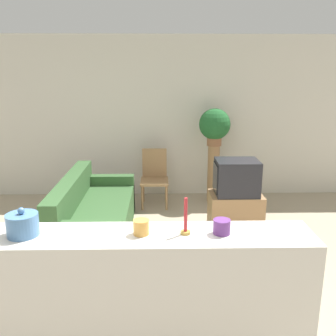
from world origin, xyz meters
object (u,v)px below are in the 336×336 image
Objects in this scene: couch at (94,217)px; decorative_bowl at (23,224)px; wooden_chair at (154,175)px; potted_plant at (215,125)px; television at (236,177)px.

couch is 9.14× the size of decorative_bowl.
potted_plant is (0.97, 0.13, 0.79)m from wooden_chair.
decorative_bowl is (-0.84, -3.44, 0.63)m from wooden_chair.
potted_plant is 2.78× the size of decorative_bowl.
wooden_chair is at bearing 76.32° from decorative_bowl.
couch is at bearing 88.31° from decorative_bowl.
wooden_chair is at bearing 58.49° from couch.
potted_plant reaches higher than couch.
couch is 3.28× the size of potted_plant.
television reaches higher than wooden_chair.
decorative_bowl is at bearing -128.51° from television.
wooden_chair is at bearing -172.18° from potted_plant.
couch is at bearing -141.35° from potted_plant.
television is at bearing -40.86° from wooden_chair.
television is at bearing -82.03° from potted_plant.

